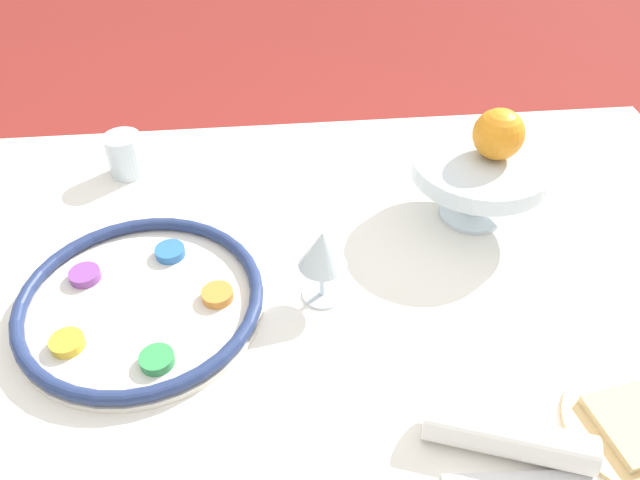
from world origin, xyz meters
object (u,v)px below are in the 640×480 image
at_px(fruit_stand, 480,169).
at_px(seder_plate, 140,304).
at_px(cup_near, 125,155).
at_px(bread_plate, 638,426).
at_px(wine_glass, 323,254).
at_px(orange_fruit, 499,134).
at_px(napkin_roll, 508,438).

bearing_deg(fruit_stand, seder_plate, -162.56).
height_order(fruit_stand, cup_near, fruit_stand).
relative_size(seder_plate, bread_plate, 1.98).
xyz_separation_m(wine_glass, orange_fruit, (0.29, 0.17, 0.07)).
bearing_deg(seder_plate, cup_near, 100.16).
height_order(seder_plate, bread_plate, seder_plate).
bearing_deg(napkin_roll, fruit_stand, 79.37).
relative_size(bread_plate, napkin_roll, 0.89).
xyz_separation_m(orange_fruit, cup_near, (-0.62, 0.18, -0.12)).
xyz_separation_m(napkin_roll, cup_near, (-0.52, 0.62, 0.02)).
xyz_separation_m(fruit_stand, bread_plate, (0.09, -0.43, -0.09)).
bearing_deg(seder_plate, wine_glass, 0.04).
height_order(orange_fruit, bread_plate, orange_fruit).
height_order(fruit_stand, bread_plate, fruit_stand).
height_order(wine_glass, napkin_roll, wine_glass).
relative_size(seder_plate, cup_near, 4.48).
bearing_deg(seder_plate, napkin_roll, -30.14).
bearing_deg(napkin_roll, bread_plate, 3.07).
xyz_separation_m(fruit_stand, napkin_roll, (-0.08, -0.44, -0.07)).
height_order(bread_plate, cup_near, cup_near).
bearing_deg(orange_fruit, bread_plate, -80.90).
bearing_deg(napkin_roll, seder_plate, 149.86).
bearing_deg(bread_plate, wine_glass, 144.65).
distance_m(wine_glass, fruit_stand, 0.32).
relative_size(wine_glass, cup_near, 1.56).
bearing_deg(wine_glass, napkin_roll, -54.13).
height_order(napkin_roll, cup_near, cup_near).
bearing_deg(wine_glass, orange_fruit, 30.34).
height_order(seder_plate, napkin_roll, napkin_roll).
bearing_deg(fruit_stand, wine_glass, -148.28).
bearing_deg(bread_plate, seder_plate, 157.76).
distance_m(fruit_stand, cup_near, 0.63).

